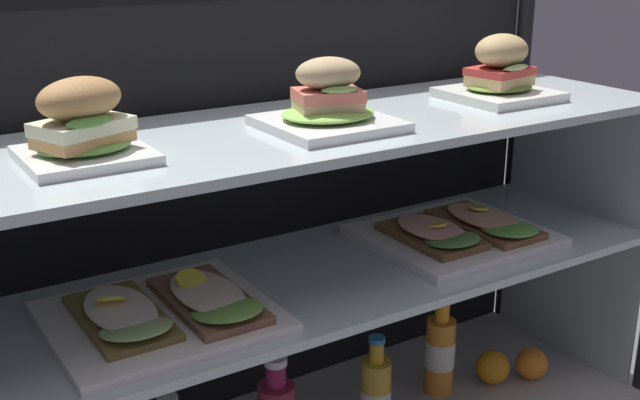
% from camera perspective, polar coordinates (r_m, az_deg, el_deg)
% --- Properties ---
extents(case_frame, '(1.42, 0.46, 0.93)m').
position_cam_1_polar(case_frame, '(1.49, -2.50, 0.44)').
color(case_frame, black).
rests_on(case_frame, ground).
extents(riser_lower_tier, '(1.35, 0.38, 0.34)m').
position_cam_1_polar(riser_lower_tier, '(1.51, 0.00, -11.63)').
color(riser_lower_tier, silver).
rests_on(riser_lower_tier, case_base_deck).
extents(shelf_lower_glass, '(1.37, 0.40, 0.02)m').
position_cam_1_polar(shelf_lower_glass, '(1.43, 0.00, -5.51)').
color(shelf_lower_glass, silver).
rests_on(shelf_lower_glass, riser_lower_tier).
extents(riser_upper_tier, '(1.35, 0.38, 0.26)m').
position_cam_1_polar(riser_upper_tier, '(1.38, 0.00, -0.31)').
color(riser_upper_tier, silver).
rests_on(riser_upper_tier, shelf_lower_glass).
extents(shelf_upper_glass, '(1.37, 0.40, 0.02)m').
position_cam_1_polar(shelf_upper_glass, '(1.34, 0.00, 5.23)').
color(shelf_upper_glass, silver).
rests_on(shelf_upper_glass, riser_upper_tier).
extents(plated_roll_sandwich_mid_right, '(0.17, 0.17, 0.12)m').
position_cam_1_polar(plated_roll_sandwich_mid_right, '(1.15, -16.68, 5.04)').
color(plated_roll_sandwich_mid_right, white).
rests_on(plated_roll_sandwich_mid_right, shelf_upper_glass).
extents(plated_roll_sandwich_center, '(0.20, 0.20, 0.12)m').
position_cam_1_polar(plated_roll_sandwich_center, '(1.29, 0.59, 6.81)').
color(plated_roll_sandwich_center, white).
rests_on(plated_roll_sandwich_center, shelf_upper_glass).
extents(plated_roll_sandwich_right_of_center, '(0.19, 0.19, 0.12)m').
position_cam_1_polar(plated_roll_sandwich_right_of_center, '(1.57, 12.80, 8.76)').
color(plated_roll_sandwich_right_of_center, white).
rests_on(plated_roll_sandwich_right_of_center, shelf_upper_glass).
extents(open_sandwich_tray_mid_right, '(0.34, 0.30, 0.06)m').
position_cam_1_polar(open_sandwich_tray_mid_right, '(1.27, -11.04, -7.88)').
color(open_sandwich_tray_mid_right, white).
rests_on(open_sandwich_tray_mid_right, shelf_lower_glass).
extents(open_sandwich_tray_near_right_corner, '(0.34, 0.30, 0.06)m').
position_cam_1_polar(open_sandwich_tray_near_right_corner, '(1.58, 9.89, -2.27)').
color(open_sandwich_tray_near_right_corner, white).
rests_on(open_sandwich_tray_near_right_corner, shelf_lower_glass).
extents(juice_bottle_near_post, '(0.06, 0.06, 0.20)m').
position_cam_1_polar(juice_bottle_near_post, '(1.60, 4.01, -13.70)').
color(juice_bottle_near_post, gold).
rests_on(juice_bottle_near_post, case_base_deck).
extents(juice_bottle_front_second, '(0.06, 0.06, 0.22)m').
position_cam_1_polar(juice_bottle_front_second, '(1.73, 8.60, -10.74)').
color(juice_bottle_front_second, orange).
rests_on(juice_bottle_front_second, case_base_deck).
extents(orange_fruit_beside_bottles, '(0.07, 0.07, 0.07)m').
position_cam_1_polar(orange_fruit_beside_bottles, '(1.84, 14.94, -11.27)').
color(orange_fruit_beside_bottles, orange).
rests_on(orange_fruit_beside_bottles, case_base_deck).
extents(orange_fruit_near_left_post, '(0.07, 0.07, 0.07)m').
position_cam_1_polar(orange_fruit_near_left_post, '(1.80, 12.29, -11.63)').
color(orange_fruit_near_left_post, orange).
rests_on(orange_fruit_near_left_post, case_base_deck).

